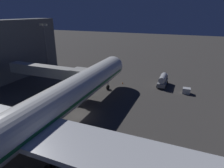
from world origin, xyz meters
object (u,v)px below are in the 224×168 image
(airliner_at_gate, at_px, (32,120))
(fuel_tanker, at_px, (163,80))
(traffic_cone_nose_starboard, at_px, (108,81))
(traffic_cone_nose_port, at_px, (123,83))
(baggage_container_near_belt, at_px, (186,91))
(jet_bridge, at_px, (52,72))
(apron_floodlight_mast, at_px, (46,44))

(airliner_at_gate, relative_size, fuel_tanker, 10.20)
(traffic_cone_nose_starboard, bearing_deg, airliner_at_gate, 93.97)
(airliner_at_gate, bearing_deg, traffic_cone_nose_port, -93.97)
(baggage_container_near_belt, relative_size, traffic_cone_nose_starboard, 3.38)
(jet_bridge, distance_m, apron_floodlight_mast, 20.24)
(fuel_tanker, xyz_separation_m, traffic_cone_nose_port, (10.71, 2.94, -1.37))
(airliner_at_gate, bearing_deg, traffic_cone_nose_starboard, -86.03)
(baggage_container_near_belt, distance_m, traffic_cone_nose_starboard, 21.52)
(jet_bridge, relative_size, traffic_cone_nose_starboard, 40.19)
(traffic_cone_nose_starboard, bearing_deg, apron_floodlight_mast, -4.80)
(fuel_tanker, relative_size, traffic_cone_nose_starboard, 11.53)
(fuel_tanker, bearing_deg, baggage_container_near_belt, 151.68)
(jet_bridge, distance_m, traffic_cone_nose_port, 19.53)
(airliner_at_gate, distance_m, baggage_container_near_belt, 36.95)
(fuel_tanker, bearing_deg, airliner_at_gate, 69.54)
(airliner_at_gate, height_order, traffic_cone_nose_port, airliner_at_gate)
(traffic_cone_nose_starboard, bearing_deg, baggage_container_near_belt, 178.66)
(baggage_container_near_belt, distance_m, traffic_cone_nose_port, 17.12)
(airliner_at_gate, bearing_deg, apron_floodlight_mast, -52.83)
(apron_floodlight_mast, relative_size, baggage_container_near_belt, 8.46)
(baggage_container_near_belt, xyz_separation_m, traffic_cone_nose_starboard, (21.51, -0.50, -0.43))
(jet_bridge, relative_size, baggage_container_near_belt, 11.88)
(airliner_at_gate, bearing_deg, fuel_tanker, -110.46)
(baggage_container_near_belt, xyz_separation_m, traffic_cone_nose_port, (17.11, -0.50, -0.43))
(baggage_container_near_belt, bearing_deg, traffic_cone_nose_port, -1.68)
(baggage_container_near_belt, bearing_deg, airliner_at_gate, 58.22)
(jet_bridge, xyz_separation_m, baggage_container_near_belt, (-31.17, -12.01, -4.77))
(apron_floodlight_mast, xyz_separation_m, baggage_container_near_belt, (-44.81, 2.46, -8.56))
(fuel_tanker, height_order, baggage_container_near_belt, fuel_tanker)
(traffic_cone_nose_port, bearing_deg, airliner_at_gate, 86.03)
(traffic_cone_nose_port, xyz_separation_m, traffic_cone_nose_starboard, (4.40, 0.00, 0.00))
(jet_bridge, bearing_deg, airliner_at_gate, 121.77)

